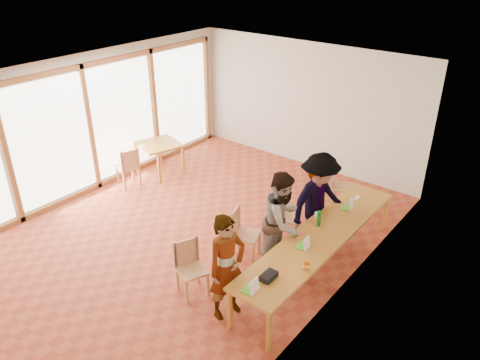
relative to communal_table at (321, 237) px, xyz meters
The scene contains 24 objects.
ground 2.63m from the communal_table, behind, with size 8.00×8.00×0.00m, color #9F4426.
wall_back 4.44m from the communal_table, 124.91° to the left, with size 6.00×0.10×3.00m, color beige.
wall_right 1.03m from the communal_table, 39.87° to the right, with size 0.10×8.00×3.00m, color beige.
window_wall 5.53m from the communal_table, behind, with size 0.10×8.00×3.00m, color white.
ceiling 3.43m from the communal_table, behind, with size 6.00×8.00×0.04m, color white.
communal_table is the anchor object (origin of this frame).
side_table 5.00m from the communal_table, 168.64° to the left, with size 0.90×0.90×0.75m.
chair_near 2.17m from the communal_table, 129.66° to the right, with size 0.55×0.55×0.48m.
chair_mid 1.39m from the communal_table, 160.65° to the right, with size 0.56×0.56×0.50m.
chair_far 1.22m from the communal_table, 156.58° to the left, with size 0.56×0.56×0.49m.
chair_empty 2.30m from the communal_table, 110.74° to the left, with size 0.59×0.59×0.53m.
chair_spare 4.91m from the communal_table, behind, with size 0.53×0.53×0.49m.
person_near 1.80m from the communal_table, 108.74° to the right, with size 0.61×0.40×1.68m, color gray.
person_mid 0.66m from the communal_table, 157.08° to the right, with size 0.86×0.67×1.78m, color gray.
person_far 0.79m from the communal_table, 124.10° to the left, with size 1.19×0.68×1.84m, color gray.
laptop_near 1.80m from the communal_table, 91.94° to the right, with size 0.21×0.24×0.18m.
laptop_mid 0.49m from the communal_table, 92.84° to the right, with size 0.20×0.23×0.18m.
laptop_far 1.03m from the communal_table, 91.17° to the left, with size 0.21×0.23×0.18m.
yellow_mug 0.97m from the communal_table, 73.18° to the right, with size 0.12×0.12×0.09m, color orange.
green_bottle 0.31m from the communal_table, 129.24° to the left, with size 0.07×0.07×0.28m, color #11631C.
clear_glass 0.54m from the communal_table, 127.67° to the left, with size 0.07×0.07×0.09m, color silver.
condiment_cup 1.43m from the communal_table, 91.77° to the left, with size 0.08×0.08×0.06m, color white.
pink_phone 0.34m from the communal_table, 142.29° to the right, with size 0.05×0.10×0.01m, color #CB4164.
black_pouch 1.45m from the communal_table, 90.87° to the right, with size 0.16×0.26×0.09m, color black.
Camera 1 is at (5.40, -5.39, 5.02)m, focal length 35.00 mm.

